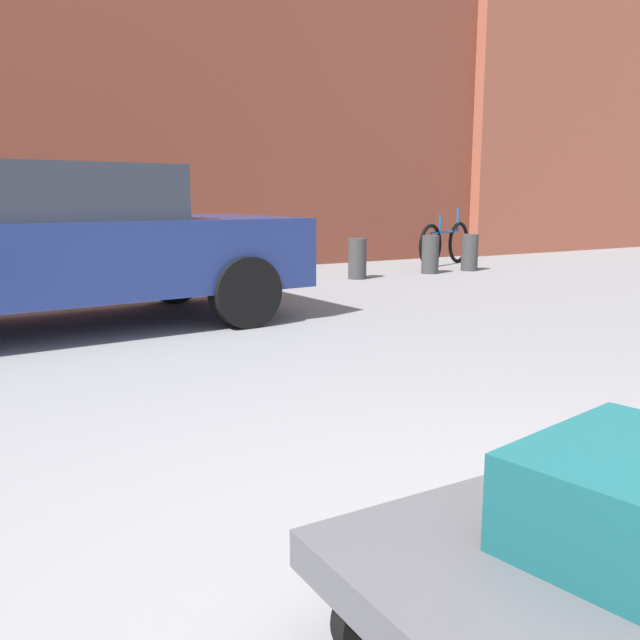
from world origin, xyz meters
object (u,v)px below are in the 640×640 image
parked_car (44,243)px  bollard_kerb_far (430,255)px  bollard_corner (470,252)px  suitcase_teal_front_right (625,494)px  bicycle_leaning (445,243)px  bollard_kerb_mid (357,259)px  bollard_kerb_near (260,264)px  luggage_cart (573,572)px

parked_car → bollard_kerb_far: parked_car is taller
parked_car → bollard_corner: parked_car is taller
suitcase_teal_front_right → parked_car: bearing=85.1°
parked_car → bicycle_leaning: 7.27m
suitcase_teal_front_right → bollard_kerb_mid: bearing=50.5°
bollard_kerb_mid → bollard_kerb_far: 1.33m
suitcase_teal_front_right → parked_car: (-0.51, 5.24, 0.30)m
bollard_kerb_mid → bollard_kerb_far: size_ratio=1.00×
bollard_kerb_near → bollard_kerb_far: 2.86m
suitcase_teal_front_right → luggage_cart: bearing=147.7°
parked_car → bicycle_leaning: (6.77, 2.62, -0.39)m
bollard_kerb_near → bollard_kerb_mid: same height
luggage_cart → bollard_kerb_far: bollard_kerb_far is taller
bollard_kerb_near → bollard_kerb_mid: size_ratio=1.00×
bollard_kerb_near → bollard_corner: (3.66, 0.00, 0.00)m
bollard_kerb_far → bollard_corner: bearing=0.0°
luggage_cart → bollard_kerb_near: (2.45, 6.94, 0.02)m
bicycle_leaning → bollard_corner: (-0.25, -0.88, -0.09)m
suitcase_teal_front_right → parked_car: parked_car is taller
bollard_kerb_mid → bollard_corner: same height
parked_car → bollard_kerb_far: size_ratio=7.68×
suitcase_teal_front_right → bollard_corner: bearing=38.9°
suitcase_teal_front_right → bicycle_leaning: bearing=41.0°
luggage_cart → bollard_corner: (6.11, 6.94, 0.02)m
parked_car → bollard_kerb_near: 3.38m
bollard_kerb_far → suitcase_teal_front_right: bearing=-126.7°
luggage_cart → bicycle_leaning: 10.08m
bollard_kerb_far → bollard_corner: (0.80, 0.00, 0.00)m
parked_car → bollard_kerb_mid: bearing=21.7°
bollard_kerb_far → bollard_corner: size_ratio=1.00×
bollard_corner → luggage_cart: bearing=-131.4°
bollard_kerb_mid → bollard_corner: 2.13m
bicycle_leaning → bollard_kerb_far: bearing=-140.2°
bollard_corner → bollard_kerb_far: bearing=180.0°
parked_car → bollard_kerb_near: bearing=31.4°
bollard_kerb_mid → bollard_kerb_near: bearing=180.0°
suitcase_teal_front_right → bollard_kerb_mid: 7.99m
bicycle_leaning → luggage_cart: bearing=-129.2°
suitcase_teal_front_right → bollard_kerb_far: suitcase_teal_front_right is taller
bicycle_leaning → bollard_kerb_near: 4.01m
luggage_cart → bicycle_leaning: bicycle_leaning is taller
luggage_cart → bollard_corner: 9.25m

